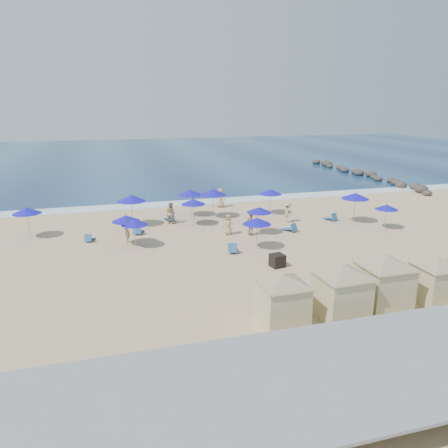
{
  "coord_description": "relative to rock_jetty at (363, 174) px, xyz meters",
  "views": [
    {
      "loc": [
        -10.37,
        -25.97,
        9.68
      ],
      "look_at": [
        -1.94,
        3.0,
        1.23
      ],
      "focal_mm": 35.0,
      "sensor_mm": 36.0,
      "label": 1
    }
  ],
  "objects": [
    {
      "name": "ground",
      "position": [
        -24.01,
        -24.9,
        -0.36
      ],
      "size": [
        160.0,
        160.0,
        0.0
      ],
      "primitive_type": "plane",
      "color": "tan",
      "rests_on": "ground"
    },
    {
      "name": "ocean",
      "position": [
        -24.01,
        30.1,
        -0.33
      ],
      "size": [
        160.0,
        80.0,
        0.06
      ],
      "primitive_type": "cube",
      "color": "navy",
      "rests_on": "ground"
    },
    {
      "name": "surf_line",
      "position": [
        -24.01,
        -9.4,
        -0.32
      ],
      "size": [
        160.0,
        2.5,
        0.08
      ],
      "primitive_type": "cube",
      "color": "white",
      "rests_on": "ground"
    },
    {
      "name": "seawall",
      "position": [
        -24.01,
        -38.4,
        0.29
      ],
      "size": [
        160.0,
        6.1,
        1.22
      ],
      "color": "gray",
      "rests_on": "ground"
    },
    {
      "name": "rock_jetty",
      "position": [
        0.0,
        0.0,
        0.0
      ],
      "size": [
        2.56,
        26.66,
        0.96
      ],
      "color": "#2E2826",
      "rests_on": "ground"
    },
    {
      "name": "trash_bin",
      "position": [
        -24.3,
        -27.86,
        0.03
      ],
      "size": [
        0.9,
        0.9,
        0.78
      ],
      "primitive_type": "cube",
      "rotation": [
        0.0,
        0.0,
        0.16
      ],
      "color": "black",
      "rests_on": "ground"
    },
    {
      "name": "cabana_0",
      "position": [
        -26.93,
        -34.57,
        1.18
      ],
      "size": [
        4.29,
        4.29,
        2.69
      ],
      "color": "beige",
      "rests_on": "ground"
    },
    {
      "name": "cabana_1",
      "position": [
        -24.06,
        -34.69,
        1.28
      ],
      "size": [
        4.56,
        4.56,
        2.86
      ],
      "color": "beige",
      "rests_on": "ground"
    },
    {
      "name": "cabana_2",
      "position": [
        -21.53,
        -34.31,
        1.32
      ],
      "size": [
        4.69,
        4.69,
        2.94
      ],
      "color": "beige",
      "rests_on": "ground"
    },
    {
      "name": "cabana_3",
      "position": [
        -18.67,
        -34.54,
        1.14
      ],
      "size": [
        4.18,
        4.18,
        2.62
      ],
      "color": "beige",
      "rests_on": "ground"
    },
    {
      "name": "umbrella_0",
      "position": [
        -39.55,
        -17.3,
        1.71
      ],
      "size": [
        2.1,
        2.1,
        2.39
      ],
      "color": "#A5A8AD",
      "rests_on": "ground"
    },
    {
      "name": "umbrella_1",
      "position": [
        -32.76,
        -21.16,
        1.6
      ],
      "size": [
        1.99,
        1.99,
        2.26
      ],
      "color": "#A5A8AD",
      "rests_on": "ground"
    },
    {
      "name": "umbrella_2",
      "position": [
        -31.97,
        -16.26,
        1.95
      ],
      "size": [
        2.34,
        2.34,
        2.66
      ],
      "color": "#A5A8AD",
      "rests_on": "ground"
    },
    {
      "name": "umbrella_3",
      "position": [
        -32.24,
        -21.81,
        1.47
      ],
      "size": [
        1.85,
        1.85,
        2.11
      ],
      "color": "#A5A8AD",
      "rests_on": "ground"
    },
    {
      "name": "umbrella_4",
      "position": [
        -26.82,
        -14.42,
        1.76
      ],
      "size": [
        2.15,
        2.15,
        2.45
      ],
      "color": "#A5A8AD",
      "rests_on": "ground"
    },
    {
      "name": "umbrella_5",
      "position": [
        -27.2,
        -17.38,
        1.61
      ],
      "size": [
        2.0,
        2.0,
        2.28
      ],
      "color": "#A5A8AD",
      "rests_on": "ground"
    },
    {
      "name": "umbrella_6",
      "position": [
        -24.37,
        -24.4,
        1.62
      ],
      "size": [
        2.01,
        2.01,
        2.29
      ],
      "color": "#A5A8AD",
      "rests_on": "ground"
    },
    {
      "name": "umbrella_7",
      "position": [
        -25.05,
        -15.53,
        1.92
      ],
      "size": [
        2.31,
        2.31,
        2.63
      ],
      "color": "#A5A8AD",
      "rests_on": "ground"
    },
    {
      "name": "umbrella_8",
      "position": [
        -22.99,
        -21.17,
        1.54
      ],
      "size": [
        1.92,
        1.92,
        2.19
      ],
      "color": "#A5A8AD",
      "rests_on": "ground"
    },
    {
      "name": "umbrella_9",
      "position": [
        -19.88,
        -15.71,
        1.69
      ],
      "size": [
        2.08,
        2.08,
        2.36
      ],
      "color": "#A5A8AD",
      "rests_on": "ground"
    },
    {
      "name": "umbrella_10",
      "position": [
        -14.26,
        -20.27,
        1.9
      ],
      "size": [
        2.29,
        2.29,
        2.61
      ],
      "color": "#A5A8AD",
      "rests_on": "ground"
    },
    {
      "name": "umbrella_11",
      "position": [
        -12.91,
        -22.61,
        1.41
      ],
      "size": [
        1.8,
        1.8,
        2.05
      ],
      "color": "#A5A8AD",
      "rests_on": "ground"
    },
    {
      "name": "beach_chair_0",
      "position": [
        -35.32,
        -19.41,
        -0.15
      ],
      "size": [
        0.8,
        1.23,
        0.62
      ],
      "color": "#275991",
      "rests_on": "ground"
    },
    {
      "name": "beach_chair_1",
      "position": [
        -31.77,
        -18.52,
        -0.1
      ],
      "size": [
        0.97,
        1.49,
        0.75
      ],
      "color": "#275991",
      "rests_on": "ground"
    },
    {
      "name": "beach_chair_2",
      "position": [
        -28.85,
        -15.48,
        -0.1
      ],
      "size": [
        0.84,
        1.46,
        0.76
      ],
      "color": "#275991",
      "rests_on": "ground"
    },
    {
      "name": "beach_chair_3",
      "position": [
        -26.12,
        -24.57,
        -0.1
      ],
      "size": [
        0.97,
        1.47,
        0.74
      ],
      "color": "#275991",
      "rests_on": "ground"
    },
    {
      "name": "beach_chair_4",
      "position": [
        -20.35,
        -21.17,
        -0.12
      ],
      "size": [
        1.01,
        1.38,
        0.69
      ],
      "color": "#275991",
      "rests_on": "ground"
    },
    {
      "name": "beach_chair_5",
      "position": [
        -15.68,
        -19.14,
        -0.12
      ],
      "size": [
        0.95,
        1.37,
        0.69
      ],
      "color": "#275991",
      "rests_on": "ground"
    },
    {
      "name": "beachgoer_0",
      "position": [
        -32.71,
        -20.42,
        0.52
      ],
      "size": [
        0.45,
        0.66,
        1.76
      ],
      "primitive_type": "imported",
      "rotation": [
        0.0,
        0.0,
        4.75
      ],
      "color": "tan",
      "rests_on": "ground"
    },
    {
      "name": "beachgoer_1",
      "position": [
        -28.88,
        -16.28,
        0.54
      ],
      "size": [
        1.09,
        1.1,
        1.8
      ],
      "primitive_type": "imported",
      "rotation": [
        0.0,
        0.0,
        2.33
      ],
      "color": "tan",
      "rests_on": "ground"
    },
    {
      "name": "beachgoer_2",
      "position": [
        -23.66,
        -21.3,
        0.47
      ],
      "size": [
        0.92,
        1.02,
        1.67
      ],
      "primitive_type": "imported",
      "rotation": [
        0.0,
        0.0,
        2.22
      ],
      "color": "tan",
      "rests_on": "ground"
    },
    {
      "name": "beachgoer_3",
      "position": [
        -19.5,
        -18.7,
        0.5
      ],
      "size": [
        0.87,
        1.23,
        1.72
      ],
      "primitive_type": "imported",
      "rotation": [
        0.0,
        0.0,
        1.34
      ],
      "color": "tan",
      "rests_on": "ground"
    },
    {
      "name": "beachgoer_4",
      "position": [
        -23.35,
        -11.9,
        0.56
      ],
      "size": [
        1.07,
        0.98,
        1.84
      ],
      "primitive_type": "imported",
      "rotation": [
        0.0,
        0.0,
        2.57
      ],
      "color": "tan",
      "rests_on": "ground"
    },
    {
      "name": "beachgoer_5",
      "position": [
        -25.23,
        -20.63,
        0.42
      ],
      "size": [
        0.9,
        0.87,
        1.56
      ],
      "primitive_type": "imported",
      "rotation": [
        0.0,
        0.0,
        5.56
      ],
      "color": "tan",
      "rests_on": "ground"
    }
  ]
}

